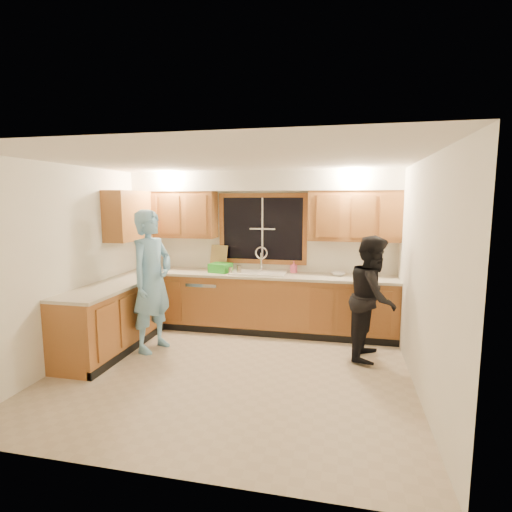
{
  "coord_description": "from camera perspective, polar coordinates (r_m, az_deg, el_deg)",
  "views": [
    {
      "loc": [
        1.27,
        -4.42,
        2.05
      ],
      "look_at": [
        0.16,
        0.65,
        1.33
      ],
      "focal_mm": 28.0,
      "sensor_mm": 36.0,
      "label": 1
    }
  ],
  "objects": [
    {
      "name": "dishwasher",
      "position": [
        6.58,
        -6.94,
        -6.59
      ],
      "size": [
        0.6,
        0.56,
        0.82
      ],
      "primitive_type": "cube",
      "color": "white",
      "rests_on": "floor"
    },
    {
      "name": "knife_block",
      "position": [
        6.98,
        -14.4,
        -0.68
      ],
      "size": [
        0.14,
        0.12,
        0.24
      ],
      "primitive_type": "cube",
      "rotation": [
        0.0,
        0.0,
        0.13
      ],
      "color": "#9D5E2B",
      "rests_on": "countertop_back"
    },
    {
      "name": "countertop_left",
      "position": [
        5.78,
        -19.96,
        -4.06
      ],
      "size": [
        0.63,
        1.9,
        0.04
      ],
      "primitive_type": "cube",
      "color": "beige",
      "rests_on": "base_cabinets_left"
    },
    {
      "name": "upper_cabinets_return",
      "position": [
        6.4,
        -17.82,
        5.51
      ],
      "size": [
        0.33,
        0.9,
        0.75
      ],
      "primitive_type": "cube",
      "color": "#A66530",
      "rests_on": "wall_left"
    },
    {
      "name": "wall_left",
      "position": [
        5.61,
        -24.75,
        -1.03
      ],
      "size": [
        0.0,
        3.8,
        3.8
      ],
      "primitive_type": "plane",
      "rotation": [
        1.57,
        0.0,
        1.57
      ],
      "color": "white",
      "rests_on": "ground"
    },
    {
      "name": "bowl",
      "position": [
        6.2,
        11.66,
        -2.53
      ],
      "size": [
        0.25,
        0.25,
        0.05
      ],
      "primitive_type": "imported",
      "rotation": [
        0.0,
        0.0,
        0.19
      ],
      "color": "silver",
      "rests_on": "countertop_back"
    },
    {
      "name": "dish_crate",
      "position": [
        6.38,
        -5.09,
        -1.68
      ],
      "size": [
        0.36,
        0.34,
        0.14
      ],
      "primitive_type": "cube",
      "rotation": [
        0.0,
        0.0,
        -0.21
      ],
      "color": "green",
      "rests_on": "countertop_back"
    },
    {
      "name": "upper_cabinets_left",
      "position": [
        6.72,
        -11.39,
        5.83
      ],
      "size": [
        1.35,
        0.33,
        0.75
      ],
      "primitive_type": "cube",
      "color": "#A66530",
      "rests_on": "wall_back"
    },
    {
      "name": "soap_bottle",
      "position": [
        6.33,
        5.42,
        -1.56
      ],
      "size": [
        0.11,
        0.11,
        0.19
      ],
      "primitive_type": "imported",
      "rotation": [
        0.0,
        0.0,
        -0.28
      ],
      "color": "#EB598A",
      "rests_on": "countertop_back"
    },
    {
      "name": "wall_back",
      "position": [
        6.49,
        0.94,
        0.82
      ],
      "size": [
        4.2,
        0.0,
        4.2
      ],
      "primitive_type": "plane",
      "rotation": [
        1.57,
        0.0,
        0.0
      ],
      "color": "white",
      "rests_on": "ground"
    },
    {
      "name": "wall_right",
      "position": [
        4.57,
        22.6,
        -2.82
      ],
      "size": [
        0.0,
        3.8,
        3.8
      ],
      "primitive_type": "plane",
      "rotation": [
        1.57,
        0.0,
        -1.57
      ],
      "color": "white",
      "rests_on": "ground"
    },
    {
      "name": "man",
      "position": [
        5.63,
        -14.64,
        -3.45
      ],
      "size": [
        0.63,
        0.8,
        1.93
      ],
      "primitive_type": "imported",
      "rotation": [
        0.0,
        0.0,
        1.31
      ],
      "color": "#7BBCE8",
      "rests_on": "floor"
    },
    {
      "name": "woman",
      "position": [
        5.41,
        16.34,
        -5.71
      ],
      "size": [
        0.75,
        0.88,
        1.61
      ],
      "primitive_type": "imported",
      "rotation": [
        0.0,
        0.0,
        1.38
      ],
      "color": "black",
      "rests_on": "floor"
    },
    {
      "name": "window_frame",
      "position": [
        6.45,
        0.93,
        3.9
      ],
      "size": [
        1.44,
        0.03,
        1.14
      ],
      "color": "black",
      "rests_on": "wall_back"
    },
    {
      "name": "upper_cabinets_right",
      "position": [
        6.16,
        13.82,
        5.58
      ],
      "size": [
        1.35,
        0.33,
        0.75
      ],
      "primitive_type": "cube",
      "color": "#A66530",
      "rests_on": "wall_back"
    },
    {
      "name": "floor",
      "position": [
        5.03,
        -3.54,
        -16.15
      ],
      "size": [
        4.2,
        4.2,
        0.0
      ],
      "primitive_type": "plane",
      "color": "#BCAA91",
      "rests_on": "ground"
    },
    {
      "name": "stove",
      "position": [
        5.44,
        -23.11,
        -9.86
      ],
      "size": [
        0.58,
        0.75,
        0.9
      ],
      "primitive_type": "cube",
      "color": "white",
      "rests_on": "floor"
    },
    {
      "name": "sink",
      "position": [
        6.27,
        0.4,
        -3.0
      ],
      "size": [
        0.86,
        0.52,
        0.57
      ],
      "color": "white",
      "rests_on": "countertop_back"
    },
    {
      "name": "base_cabinets_back",
      "position": [
        6.36,
        0.39,
        -6.77
      ],
      "size": [
        4.2,
        0.6,
        0.88
      ],
      "primitive_type": "cube",
      "color": "#A66530",
      "rests_on": "ground"
    },
    {
      "name": "ceiling",
      "position": [
        4.62,
        -3.81,
        13.47
      ],
      "size": [
        4.2,
        4.2,
        0.0
      ],
      "primitive_type": "plane",
      "rotation": [
        3.14,
        0.0,
        0.0
      ],
      "color": "white"
    },
    {
      "name": "countertop_back",
      "position": [
        6.24,
        0.36,
        -2.71
      ],
      "size": [
        4.2,
        0.63,
        0.04
      ],
      "primitive_type": "cube",
      "color": "beige",
      "rests_on": "base_cabinets_back"
    },
    {
      "name": "base_cabinets_left",
      "position": [
        5.9,
        -19.87,
        -8.43
      ],
      "size": [
        0.6,
        1.9,
        0.88
      ],
      "primitive_type": "cube",
      "color": "#A66530",
      "rests_on": "ground"
    },
    {
      "name": "soffit",
      "position": [
        6.28,
        0.64,
        10.64
      ],
      "size": [
        4.2,
        0.35,
        0.3
      ],
      "primitive_type": "cube",
      "color": "white",
      "rests_on": "wall_back"
    },
    {
      "name": "can_right",
      "position": [
        6.2,
        -2.46,
        -1.99
      ],
      "size": [
        0.08,
        0.08,
        0.13
      ],
      "primitive_type": "cylinder",
      "rotation": [
        0.0,
        0.0,
        0.04
      ],
      "color": "#B4A88A",
      "rests_on": "countertop_back"
    },
    {
      "name": "cutting_board",
      "position": [
        6.6,
        -5.37,
        -0.2
      ],
      "size": [
        0.32,
        0.18,
        0.4
      ],
      "primitive_type": "cube",
      "rotation": [
        -0.21,
        0.0,
        -0.26
      ],
      "color": "tan",
      "rests_on": "countertop_back"
    },
    {
      "name": "can_left",
      "position": [
        6.19,
        -3.71,
        -2.1
      ],
      "size": [
        0.06,
        0.06,
        0.11
      ],
      "primitive_type": "cylinder",
      "rotation": [
        0.0,
        0.0,
        -0.01
      ],
      "color": "#B4A88A",
      "rests_on": "countertop_back"
    }
  ]
}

